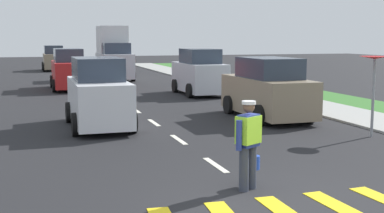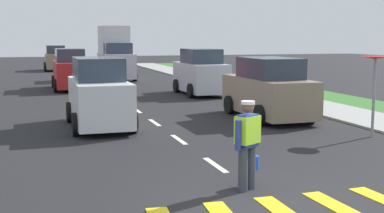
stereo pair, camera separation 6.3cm
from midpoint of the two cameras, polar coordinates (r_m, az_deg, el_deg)
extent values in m
plane|color=black|center=(29.29, -9.76, 2.00)|extent=(96.00, 96.00, 0.00)
cube|color=#9E9E99|center=(21.21, 14.16, -0.24)|extent=(2.40, 72.00, 0.14)
cube|color=#38722D|center=(22.55, 19.37, 0.01)|extent=(2.40, 72.00, 0.06)
cube|color=yellow|center=(9.11, 15.97, -10.71)|extent=(0.42, 1.91, 0.01)
cube|color=silver|center=(11.62, 2.45, -6.43)|extent=(0.14, 1.40, 0.01)
cube|color=silver|center=(14.40, -1.60, -3.66)|extent=(0.14, 1.40, 0.01)
cube|color=silver|center=(17.26, -4.30, -1.78)|extent=(0.14, 1.40, 0.01)
cube|color=silver|center=(20.17, -6.23, -0.44)|extent=(0.14, 1.40, 0.01)
cube|color=silver|center=(23.09, -7.68, 0.56)|extent=(0.14, 1.40, 0.01)
cube|color=silver|center=(26.03, -8.79, 1.34)|extent=(0.14, 1.40, 0.01)
cube|color=silver|center=(28.99, -9.68, 1.96)|extent=(0.14, 1.40, 0.01)
cube|color=silver|center=(31.95, -10.41, 2.46)|extent=(0.14, 1.40, 0.01)
cube|color=silver|center=(34.92, -11.01, 2.88)|extent=(0.14, 1.40, 0.01)
cube|color=silver|center=(37.90, -11.52, 3.23)|extent=(0.14, 1.40, 0.01)
cube|color=silver|center=(40.87, -11.96, 3.53)|extent=(0.14, 1.40, 0.01)
cube|color=silver|center=(43.85, -12.33, 3.79)|extent=(0.14, 1.40, 0.01)
cube|color=silver|center=(46.84, -12.66, 4.02)|extent=(0.14, 1.40, 0.01)
cube|color=silver|center=(49.82, -12.95, 4.22)|extent=(0.14, 1.40, 0.01)
cube|color=silver|center=(52.81, -13.21, 4.40)|extent=(0.14, 1.40, 0.01)
cube|color=silver|center=(55.80, -13.44, 4.55)|extent=(0.14, 1.40, 0.01)
cylinder|color=#383D4C|center=(9.67, 5.53, -6.89)|extent=(0.18, 0.18, 0.82)
cylinder|color=#383D4C|center=(9.85, 6.38, -6.62)|extent=(0.18, 0.18, 0.82)
cube|color=navy|center=(9.61, 6.02, -2.65)|extent=(0.47, 0.41, 0.60)
cube|color=#A5EA33|center=(9.60, 6.02, -2.53)|extent=(0.54, 0.47, 0.51)
cylinder|color=navy|center=(9.40, 5.00, -3.18)|extent=(0.11, 0.11, 0.55)
cylinder|color=navy|center=(9.84, 6.99, -2.71)|extent=(0.11, 0.11, 0.55)
sphere|color=brown|center=(9.54, 6.06, -0.05)|extent=(0.22, 0.22, 0.22)
cylinder|color=silver|center=(9.53, 6.07, 0.43)|extent=(0.26, 0.26, 0.06)
cylinder|color=#2347B7|center=(10.04, 6.54, -6.11)|extent=(0.26, 0.26, 0.26)
cylinder|color=gray|center=(15.54, 19.14, 0.84)|extent=(0.08, 0.08, 2.20)
cone|color=red|center=(15.47, 19.29, 5.08)|extent=(0.80, 0.80, 0.08)
cone|color=white|center=(15.48, 19.27, 5.10)|extent=(0.56, 0.56, 0.06)
cube|color=silver|center=(34.71, -8.56, 4.49)|extent=(1.90, 4.60, 1.56)
cube|color=#2D3847|center=(33.88, -8.39, 6.33)|extent=(1.67, 1.61, 0.70)
cube|color=silver|center=(35.46, -8.82, 7.27)|extent=(1.81, 2.53, 1.80)
cylinder|color=black|center=(36.03, -10.42, 3.57)|extent=(0.22, 0.68, 0.68)
cylinder|color=black|center=(36.31, -7.38, 3.67)|extent=(0.22, 0.68, 0.68)
cylinder|color=black|center=(33.21, -9.82, 3.25)|extent=(0.22, 0.68, 0.68)
cylinder|color=black|center=(33.52, -6.52, 3.35)|extent=(0.22, 0.68, 0.68)
cube|color=gray|center=(18.29, 8.14, 1.21)|extent=(1.75, 4.40, 1.24)
cube|color=#2D3847|center=(18.11, 8.34, 4.22)|extent=(1.54, 2.42, 0.70)
cylinder|color=black|center=(19.24, 3.96, 0.20)|extent=(0.22, 0.68, 0.68)
cylinder|color=black|center=(19.95, 8.75, 0.40)|extent=(0.22, 0.68, 0.68)
cylinder|color=black|center=(16.75, 7.35, -0.96)|extent=(0.22, 0.68, 0.68)
cylinder|color=black|center=(17.57, 12.66, -0.68)|extent=(0.22, 0.68, 0.68)
cube|color=gray|center=(45.44, -14.96, 4.84)|extent=(1.66, 3.96, 1.23)
cube|color=#2D3847|center=(45.51, -15.01, 6.05)|extent=(1.46, 2.18, 0.70)
cylinder|color=black|center=(44.29, -13.77, 4.22)|extent=(0.22, 0.68, 0.68)
cylinder|color=black|center=(44.21, -15.98, 4.14)|extent=(0.22, 0.68, 0.68)
cylinder|color=black|center=(46.73, -13.96, 4.38)|extent=(0.22, 0.68, 0.68)
cylinder|color=black|center=(46.66, -16.06, 4.31)|extent=(0.22, 0.68, 0.68)
cube|color=red|center=(28.88, -13.43, 3.50)|extent=(1.63, 4.39, 1.32)
cube|color=#2D3847|center=(28.94, -13.50, 5.51)|extent=(1.43, 2.41, 0.70)
cylinder|color=black|center=(27.64, -11.47, 2.34)|extent=(0.22, 0.68, 0.68)
cylinder|color=black|center=(27.52, -14.92, 2.21)|extent=(0.22, 0.68, 0.68)
cylinder|color=black|center=(30.34, -12.01, 2.79)|extent=(0.22, 0.68, 0.68)
cylinder|color=black|center=(30.23, -15.15, 2.67)|extent=(0.22, 0.68, 0.68)
cube|color=silver|center=(25.59, 0.73, 3.25)|extent=(1.71, 4.06, 1.37)
cube|color=#2D3847|center=(25.43, 0.80, 5.56)|extent=(1.51, 2.23, 0.70)
cylinder|color=black|center=(26.58, -1.91, 2.28)|extent=(0.22, 0.68, 0.68)
cylinder|color=black|center=(27.10, 1.66, 2.39)|extent=(0.22, 0.68, 0.68)
cylinder|color=black|center=(24.18, -0.32, 1.75)|extent=(0.22, 0.68, 0.68)
cylinder|color=black|center=(24.74, 3.56, 1.87)|extent=(0.22, 0.68, 0.68)
cube|color=silver|center=(16.52, -10.33, 0.59)|extent=(1.60, 4.07, 1.31)
cube|color=#2D3847|center=(16.53, -10.45, 4.09)|extent=(1.41, 2.24, 0.70)
cylinder|color=black|center=(15.48, -6.69, -1.66)|extent=(0.22, 0.68, 0.68)
cylinder|color=black|center=(15.27, -12.75, -1.92)|extent=(0.22, 0.68, 0.68)
cylinder|color=black|center=(17.93, -8.19, -0.40)|extent=(0.22, 0.68, 0.68)
cylinder|color=black|center=(17.75, -13.42, -0.62)|extent=(0.22, 0.68, 0.68)
camera|label=1|loc=(0.03, -90.14, -0.02)|focal=48.61mm
camera|label=2|loc=(0.03, 89.86, 0.02)|focal=48.61mm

